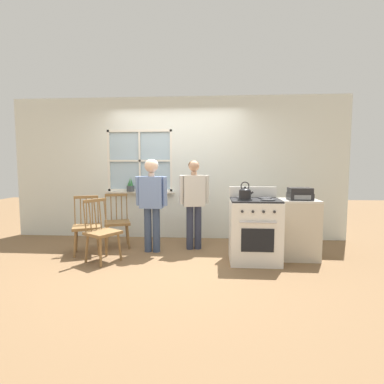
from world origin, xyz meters
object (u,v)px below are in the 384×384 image
(kettle, at_px, (245,193))
(potted_plant, at_px, (130,187))
(person_teen_center, at_px, (194,197))
(side_counter, at_px, (298,229))
(stereo, at_px, (300,194))
(chair_center_cluster, at_px, (102,233))
(chair_by_window, at_px, (87,227))
(chair_near_wall, at_px, (117,223))
(person_elderly_left, at_px, (152,196))
(stove, at_px, (254,230))

(kettle, xyz_separation_m, potted_plant, (-2.04, 1.40, -0.03))
(person_teen_center, xyz_separation_m, side_counter, (1.62, -0.37, -0.43))
(stereo, bearing_deg, chair_center_cluster, -173.05)
(chair_by_window, distance_m, side_counter, 3.32)
(kettle, bearing_deg, side_counter, 21.62)
(side_counter, xyz_separation_m, stereo, (0.00, -0.02, 0.54))
(potted_plant, bearing_deg, side_counter, -20.27)
(kettle, xyz_separation_m, stereo, (0.85, 0.32, -0.04))
(person_teen_center, bearing_deg, side_counter, -25.45)
(chair_near_wall, height_order, kettle, kettle)
(person_elderly_left, relative_size, kettle, 6.12)
(person_elderly_left, bearing_deg, potted_plant, 125.94)
(person_elderly_left, distance_m, person_teen_center, 0.70)
(chair_near_wall, distance_m, stove, 2.33)
(side_counter, bearing_deg, chair_by_window, 179.96)
(person_teen_center, relative_size, stereo, 4.39)
(chair_near_wall, distance_m, stereo, 3.02)
(stereo, bearing_deg, person_teen_center, 166.34)
(chair_by_window, distance_m, potted_plant, 1.28)
(chair_center_cluster, bearing_deg, stove, -53.49)
(kettle, distance_m, potted_plant, 2.48)
(stove, bearing_deg, stereo, 14.98)
(chair_center_cluster, height_order, stove, stove)
(chair_center_cluster, height_order, potted_plant, potted_plant)
(person_elderly_left, relative_size, potted_plant, 5.43)
(person_elderly_left, height_order, kettle, person_elderly_left)
(person_elderly_left, distance_m, potted_plant, 1.09)
(potted_plant, height_order, side_counter, potted_plant)
(person_teen_center, bearing_deg, stereo, -26.14)
(person_elderly_left, bearing_deg, stereo, -2.29)
(person_elderly_left, xyz_separation_m, stove, (1.60, -0.37, -0.45))
(chair_by_window, height_order, chair_near_wall, same)
(chair_by_window, xyz_separation_m, stove, (2.63, -0.21, 0.04))
(side_counter, bearing_deg, kettle, -158.38)
(chair_by_window, bearing_deg, person_elderly_left, -12.66)
(stove, relative_size, stereo, 3.19)
(stove, height_order, stereo, stove)
(stove, height_order, side_counter, stove)
(person_teen_center, relative_size, stove, 1.38)
(chair_center_cluster, relative_size, kettle, 3.72)
(chair_by_window, distance_m, chair_center_cluster, 0.55)
(potted_plant, distance_m, stereo, 3.09)
(person_teen_center, relative_size, side_counter, 1.66)
(person_elderly_left, bearing_deg, stove, -10.65)
(person_teen_center, relative_size, potted_plant, 5.36)
(chair_by_window, xyz_separation_m, side_counter, (3.32, -0.00, 0.02))
(stove, bearing_deg, chair_by_window, 175.50)
(chair_near_wall, height_order, stereo, stereo)
(potted_plant, xyz_separation_m, side_counter, (2.89, -1.07, -0.54))
(chair_by_window, height_order, potted_plant, potted_plant)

